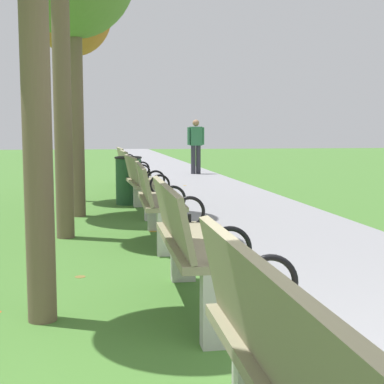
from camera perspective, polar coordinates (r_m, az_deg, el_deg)
paved_walkway at (r=19.78m, az=-2.70°, el=2.57°), size 2.37×44.00×0.02m
park_bench_2 at (r=3.93m, az=-0.20°, el=-5.18°), size 0.48×1.60×0.90m
park_bench_3 at (r=6.35m, az=-3.76°, el=-0.83°), size 0.50×1.61×0.90m
park_bench_4 at (r=8.60m, az=-5.26°, el=1.00°), size 0.55×1.62×0.90m
park_bench_5 at (r=10.99m, az=-6.17°, el=2.12°), size 0.53×1.62×0.90m
park_bench_6 at (r=13.10m, az=-6.70°, el=2.76°), size 0.54×1.62×0.90m
tree_5 at (r=10.50m, az=-12.22°, el=17.50°), size 1.38×1.38×4.14m
pedestrian_walking at (r=16.50m, az=0.40°, el=5.04°), size 0.52×0.27×1.62m
trash_bin at (r=9.73m, az=-6.61°, el=1.23°), size 0.48×0.48×0.84m
scattered_leaves at (r=6.97m, az=-4.45°, el=-4.16°), size 3.47×12.35×0.02m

